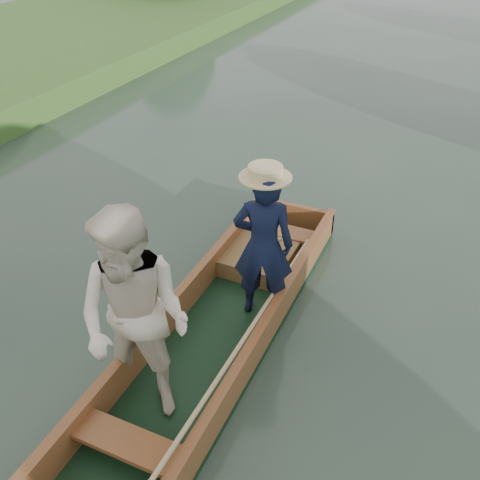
% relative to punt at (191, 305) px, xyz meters
% --- Properties ---
extents(ground, '(120.00, 120.00, 0.00)m').
position_rel_punt_xyz_m(ground, '(0.06, 0.37, -0.78)').
color(ground, '#283D30').
rests_on(ground, ground).
extents(punt, '(1.36, 5.40, 2.14)m').
position_rel_punt_xyz_m(punt, '(0.00, 0.00, 0.00)').
color(punt, black).
rests_on(punt, ground).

